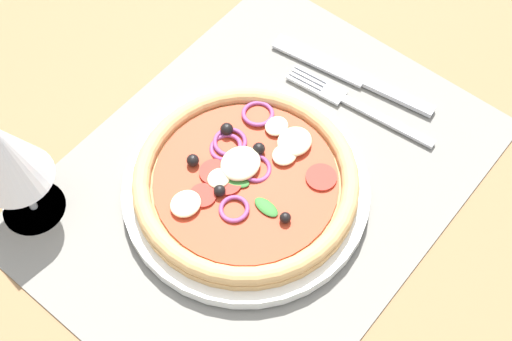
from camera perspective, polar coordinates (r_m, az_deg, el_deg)
ground_plane at (r=75.79cm, az=0.33°, el=-1.27°), size 190.00×140.00×2.40cm
placemat at (r=74.58cm, az=0.33°, el=-0.73°), size 47.39×35.78×0.40cm
plate at (r=72.94cm, az=-0.91°, el=-1.46°), size 25.09×25.09×1.48cm
pizza at (r=71.41cm, az=-0.92°, el=-0.65°), size 22.63×22.63×2.64cm
fork at (r=80.29cm, az=7.60°, el=5.34°), size 3.20×18.06×0.44cm
knife at (r=82.70cm, az=7.50°, el=7.55°), size 4.33×20.04×0.62cm
wine_glass at (r=68.28cm, az=-19.28°, el=1.16°), size 7.20×7.20×14.90cm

